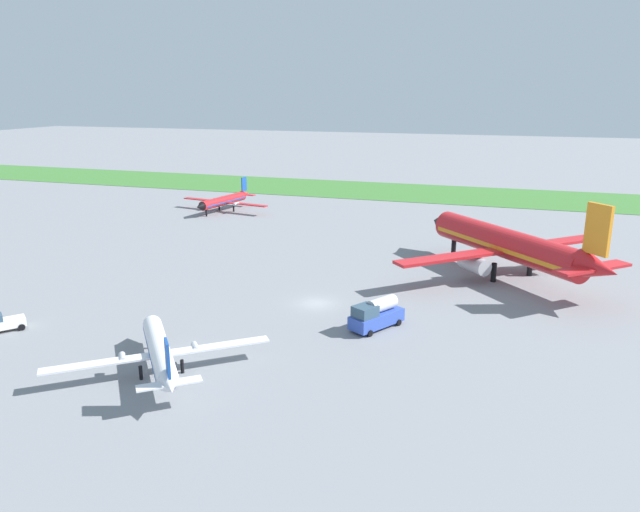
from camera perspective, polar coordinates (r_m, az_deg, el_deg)
The scene contains 7 objects.
ground_plane at distance 72.32m, azimuth -0.35°, elevation -4.56°, with size 600.00×600.00×0.00m, color gray.
grass_taxiway_strip at distance 152.94m, azimuth 9.75°, elevation 5.96°, with size 360.00×28.00×0.08m, color #3D7533.
airplane_foreground_turboprop at distance 56.23m, azimuth -15.06°, elevation -8.76°, with size 16.55×14.76×6.05m.
airplane_midfield_jet at distance 85.46m, azimuth 17.54°, elevation 1.03°, with size 27.90×28.61×12.53m.
airplane_taxiing_turboprop at distance 128.93m, azimuth -9.13°, elevation 5.27°, with size 21.16×18.20×6.38m.
fuel_truck_near_gate at distance 64.83m, azimuth 5.38°, elevation -5.56°, with size 5.34×6.82×3.29m.
pushback_tug_midfield at distance 72.47m, azimuth -27.88°, elevation -5.63°, with size 3.67×3.93×1.95m.
Camera 1 is at (21.38, -64.48, 24.81)m, focal length 33.49 mm.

